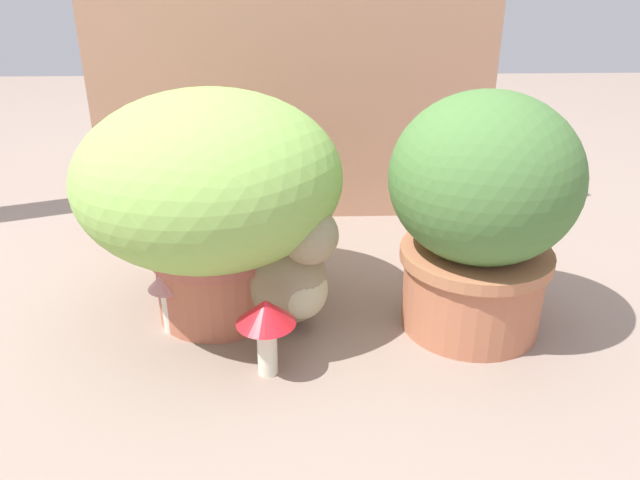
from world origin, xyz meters
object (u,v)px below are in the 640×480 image
at_px(mushroom_ornament_pink, 169,288).
at_px(leafy_planter, 481,208).
at_px(cat, 280,268).
at_px(mushroom_ornament_red, 266,319).
at_px(grass_planter, 211,189).

bearing_deg(mushroom_ornament_pink, leafy_planter, 0.07).
distance_m(cat, mushroom_ornament_red, 0.18).
bearing_deg(mushroom_ornament_red, mushroom_ornament_pink, 143.01).
bearing_deg(grass_planter, mushroom_ornament_pink, -142.78).
bearing_deg(cat, mushroom_ornament_pink, -171.94).
bearing_deg(cat, leafy_planter, -4.51).
relative_size(leafy_planter, cat, 1.33).
bearing_deg(leafy_planter, grass_planter, 172.80).
xyz_separation_m(cat, mushroom_ornament_pink, (-0.22, -0.03, -0.02)).
xyz_separation_m(leafy_planter, mushroom_ornament_pink, (-0.61, -0.00, -0.16)).
bearing_deg(mushroom_ornament_red, cat, 83.50).
height_order(cat, mushroom_ornament_pink, cat).
distance_m(grass_planter, mushroom_ornament_pink, 0.21).
bearing_deg(grass_planter, cat, -14.84).
xyz_separation_m(mushroom_ornament_pink, mushroom_ornament_red, (0.20, -0.15, 0.02)).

